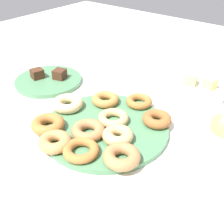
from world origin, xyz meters
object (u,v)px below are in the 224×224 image
donut_1 (157,119)px  donut_2 (118,135)px  donut_9 (55,142)px  cake_plate (49,81)px  donut_3 (139,101)px  brownie_far (60,74)px  fruit_bowl (198,91)px  donut_7 (48,124)px  donut_4 (105,99)px  melon_chunk_left (191,80)px  donut_10 (122,156)px  brownie_near (37,74)px  donut_8 (81,150)px  donut_5 (67,104)px  donut_0 (88,130)px  donut_6 (113,118)px  melon_chunk_right (210,84)px  donut_plate (105,128)px

donut_1 → donut_2: bearing=-107.0°
donut_9 → cake_plate: size_ratio=0.34×
donut_3 → brownie_far: brownie_far is taller
fruit_bowl → donut_7: bearing=-117.2°
donut_4 → donut_1: bearing=2.0°
donut_3 → donut_1: bearing=-28.8°
donut_2 → melon_chunk_left: size_ratio=2.26×
donut_2 → donut_10: size_ratio=0.91×
donut_3 → donut_10: size_ratio=0.91×
donut_10 → fruit_bowl: 0.43m
donut_3 → brownie_near: (-0.40, -0.08, 0.01)m
donut_2 → brownie_far: size_ratio=1.98×
donut_3 → donut_8: bearing=-86.0°
donut_2 → donut_5: size_ratio=0.86×
donut_0 → donut_5: bearing=157.9°
donut_6 → melon_chunk_left: size_ratio=2.43×
donut_7 → melon_chunk_right: (0.26, 0.47, 0.02)m
donut_0 → donut_8: 0.08m
donut_6 → melon_chunk_left: bearing=75.2°
donut_10 → fruit_bowl: size_ratio=0.51×
donut_8 → melon_chunk_left: (0.06, 0.47, 0.02)m
donut_plate → donut_7: donut_7 is taller
donut_10 → brownie_far: bearing=154.7°
donut_2 → brownie_far: bearing=158.6°
donut_plate → donut_3: donut_3 is taller
donut_10 → cake_plate: size_ratio=0.37×
donut_2 → donut_3: donut_2 is taller
donut_plate → brownie_near: bearing=169.2°
donut_6 → fruit_bowl: (0.11, 0.32, -0.01)m
donut_9 → donut_0: bearing=69.5°
donut_2 → melon_chunk_right: (0.08, 0.39, 0.02)m
donut_6 → donut_9: (-0.05, -0.18, 0.00)m
donut_2 → melon_chunk_right: size_ratio=2.26×
donut_1 → brownie_far: brownie_far is taller
donut_2 → melon_chunk_left: 0.38m
cake_plate → donut_0: bearing=-24.1°
donut_6 → donut_8: donut_6 is taller
donut_0 → donut_3: bearing=84.9°
donut_7 → fruit_bowl: 0.51m
donut_plate → donut_3: 0.15m
donut_plate → donut_5: size_ratio=3.74×
donut_5 → cake_plate: donut_5 is taller
donut_plate → cake_plate: bearing=165.3°
donut_8 → cake_plate: size_ratio=0.37×
donut_8 → fruit_bowl: bearing=79.2°
donut_2 → cake_plate: size_ratio=0.34×
donut_1 → donut_plate: bearing=-136.6°
cake_plate → donut_10: bearing=-20.7°
donut_4 → brownie_near: 0.31m
donut_6 → brownie_near: brownie_near is taller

